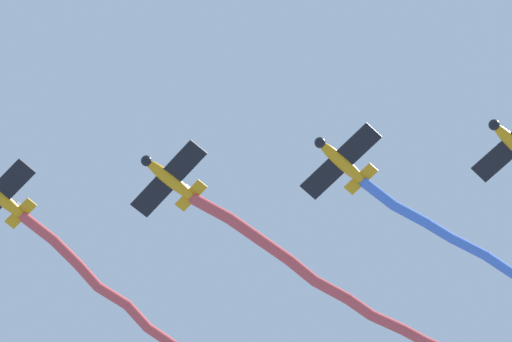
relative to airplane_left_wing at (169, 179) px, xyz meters
name	(u,v)px	position (x,y,z in m)	size (l,w,h in m)	color
smoke_trail_lead	(146,326)	(8.32, 8.14, 0.44)	(23.90, 2.86, 2.50)	#DB4C4C
airplane_left_wing	(169,179)	(0.00, 0.00, 0.00)	(4.83, 6.35, 1.56)	orange
smoke_trail_left_wing	(342,291)	(14.30, -4.35, 1.54)	(24.48, 9.18, 4.59)	#DB4C4C
airplane_right_wing	(341,161)	(5.47, -9.92, 0.25)	(4.82, 6.35, 1.56)	orange
smoke_trail_right_wing	(457,240)	(15.51, -13.04, 1.54)	(16.40, 6.27, 3.46)	#4C75DB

